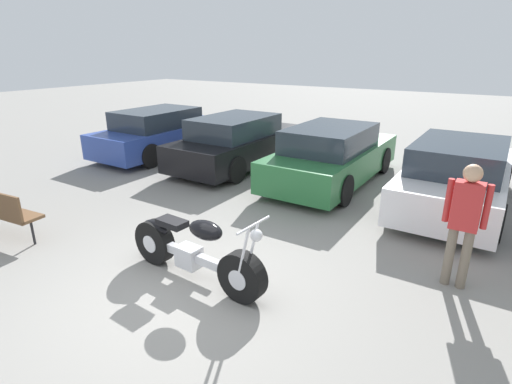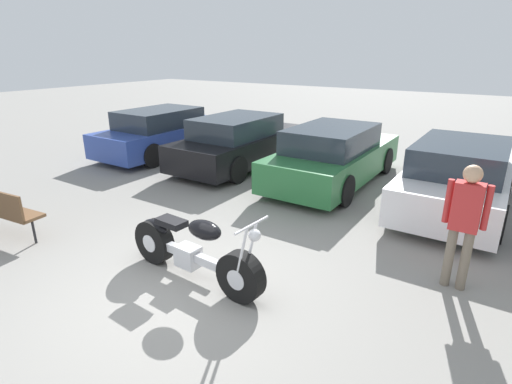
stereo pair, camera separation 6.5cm
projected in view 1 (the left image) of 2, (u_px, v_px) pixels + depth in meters
ground_plane at (177, 295)px, 5.19m from camera, size 60.00×60.00×0.00m
motorcycle at (193, 251)px, 5.44m from camera, size 2.32×0.62×1.10m
parked_car_blue at (163, 133)px, 12.06m from camera, size 1.84×4.48×1.37m
parked_car_black at (239, 142)px, 10.82m from camera, size 1.84×4.48×1.37m
parked_car_green at (332, 156)px, 9.43m from camera, size 1.84×4.48×1.37m
parked_car_white at (457, 176)px, 7.92m from camera, size 1.84×4.48×1.37m
person_standing at (465, 216)px, 5.07m from camera, size 0.52×0.23×1.70m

